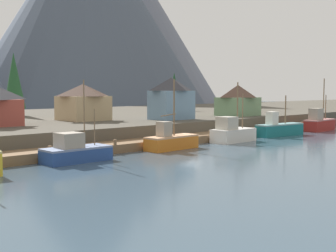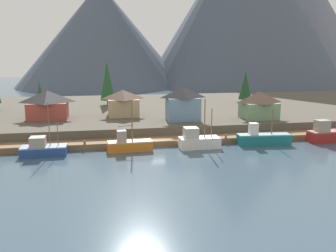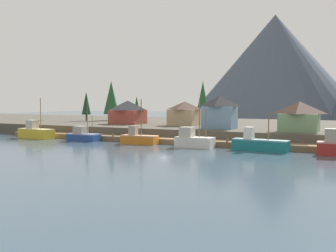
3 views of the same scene
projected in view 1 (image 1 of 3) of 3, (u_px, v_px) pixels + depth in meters
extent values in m
cube|color=#384C5B|center=(102.00, 137.00, 72.06)|extent=(400.00, 400.00, 1.00)
cube|color=brown|center=(180.00, 140.00, 58.89)|extent=(80.00, 4.00, 1.00)
cylinder|color=brown|center=(50.00, 154.00, 43.92)|extent=(0.36, 0.36, 1.60)
cylinder|color=brown|center=(115.00, 147.00, 49.38)|extent=(0.36, 0.36, 1.60)
cylinder|color=brown|center=(167.00, 141.00, 54.83)|extent=(0.36, 0.36, 1.60)
cylinder|color=brown|center=(210.00, 136.00, 60.29)|extent=(0.36, 0.36, 1.60)
cylinder|color=brown|center=(246.00, 133.00, 65.75)|extent=(0.36, 0.36, 1.60)
cylinder|color=brown|center=(276.00, 129.00, 71.20)|extent=(0.36, 0.36, 1.60)
cylinder|color=brown|center=(302.00, 126.00, 76.66)|extent=(0.36, 0.36, 1.60)
cylinder|color=brown|center=(324.00, 124.00, 82.11)|extent=(0.36, 0.36, 1.60)
cube|color=#4C473D|center=(64.00, 122.00, 80.64)|extent=(400.00, 56.00, 2.50)
cone|color=#475160|center=(86.00, 8.00, 189.41)|extent=(103.49, 103.49, 84.34)
cone|color=slate|center=(144.00, 41.00, 227.35)|extent=(77.98, 77.98, 64.37)
cube|color=navy|center=(77.00, 155.00, 43.95)|extent=(6.84, 2.92, 1.27)
cube|color=#6C7DA2|center=(76.00, 148.00, 43.89)|extent=(6.84, 2.92, 0.20)
cube|color=gray|center=(69.00, 140.00, 43.26)|extent=(2.30, 2.26, 1.48)
cylinder|color=brown|center=(84.00, 113.00, 44.27)|extent=(0.13, 0.13, 6.67)
cylinder|color=brown|center=(94.00, 127.00, 45.22)|extent=(0.11, 0.11, 3.74)
cube|color=#CC6B1E|center=(172.00, 143.00, 53.09)|extent=(7.24, 2.67, 1.45)
cube|color=tan|center=(172.00, 137.00, 53.02)|extent=(7.24, 2.67, 0.20)
cube|color=gray|center=(164.00, 129.00, 52.01)|extent=(1.49, 1.42, 1.77)
cylinder|color=brown|center=(174.00, 107.00, 53.02)|extent=(0.18, 0.18, 6.78)
cylinder|color=brown|center=(168.00, 115.00, 52.38)|extent=(2.47, 0.24, 0.32)
cube|color=silver|center=(233.00, 136.00, 60.78)|extent=(6.73, 3.06, 1.60)
cube|color=silver|center=(233.00, 130.00, 60.70)|extent=(6.73, 3.06, 0.20)
cube|color=#B2AD9E|center=(227.00, 123.00, 59.59)|extent=(2.30, 2.24, 1.73)
cylinder|color=brown|center=(238.00, 105.00, 61.02)|extent=(0.18, 0.18, 6.39)
cylinder|color=brown|center=(243.00, 111.00, 61.93)|extent=(0.15, 0.15, 4.81)
cube|color=#196B70|center=(280.00, 130.00, 68.65)|extent=(9.24, 3.05, 1.69)
cube|color=#679496|center=(280.00, 124.00, 68.57)|extent=(9.24, 3.05, 0.20)
cube|color=silver|center=(272.00, 118.00, 67.30)|extent=(1.53, 1.52, 1.94)
cylinder|color=brown|center=(285.00, 109.00, 69.19)|extent=(0.19, 0.19, 4.38)
cube|color=maroon|center=(320.00, 126.00, 77.22)|extent=(8.01, 3.02, 1.80)
cube|color=#AD6C6A|center=(320.00, 120.00, 77.14)|extent=(8.01, 3.02, 0.20)
cube|color=gray|center=(316.00, 114.00, 75.81)|extent=(2.50, 1.87, 1.98)
cylinder|color=brown|center=(324.00, 99.00, 77.83)|extent=(0.17, 0.17, 7.13)
cylinder|color=brown|center=(326.00, 107.00, 78.64)|extent=(0.15, 0.15, 4.27)
cube|color=#6B8E66|center=(238.00, 106.00, 79.58)|extent=(6.74, 5.46, 3.30)
pyramid|color=#422D23|center=(238.00, 91.00, 79.36)|extent=(7.07, 5.73, 2.23)
cube|color=tan|center=(83.00, 108.00, 67.40)|extent=(6.32, 6.32, 3.69)
pyramid|color=#422D23|center=(83.00, 90.00, 67.18)|extent=(6.63, 6.64, 1.83)
cube|color=#6689A8|center=(171.00, 105.00, 69.52)|extent=(6.34, 4.36, 4.50)
pyramid|color=#2D2D33|center=(171.00, 84.00, 69.25)|extent=(6.66, 4.58, 2.07)
cylinder|color=#4C3823|center=(174.00, 108.00, 101.54)|extent=(0.50, 0.50, 1.09)
cone|color=#194223|center=(174.00, 89.00, 101.19)|extent=(3.49, 3.49, 7.46)
cylinder|color=#4C3823|center=(15.00, 112.00, 78.60)|extent=(0.50, 0.50, 1.33)
cone|color=#1E4C28|center=(14.00, 81.00, 78.15)|extent=(3.80, 3.80, 9.91)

